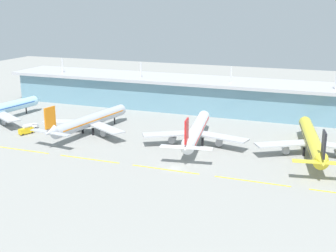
{
  "coord_description": "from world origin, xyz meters",
  "views": [
    {
      "loc": [
        56.95,
        -156.66,
        62.88
      ],
      "look_at": [
        -15.78,
        34.0,
        7.0
      ],
      "focal_mm": 48.19,
      "sensor_mm": 36.0,
      "label": 1
    }
  ],
  "objects_px": {
    "airliner_center": "(196,131)",
    "airliner_near_middle": "(89,121)",
    "baggage_cart": "(35,126)",
    "fuel_truck": "(26,130)",
    "airliner_far_middle": "(312,141)"
  },
  "relations": [
    {
      "from": "airliner_center",
      "to": "fuel_truck",
      "type": "distance_m",
      "value": 84.96
    },
    {
      "from": "airliner_center",
      "to": "baggage_cart",
      "type": "height_order",
      "value": "airliner_center"
    },
    {
      "from": "baggage_cart",
      "to": "airliner_near_middle",
      "type": "bearing_deg",
      "value": 2.28
    },
    {
      "from": "airliner_far_middle",
      "to": "baggage_cart",
      "type": "xyz_separation_m",
      "value": [
        -137.4,
        -6.27,
        -5.19
      ]
    },
    {
      "from": "airliner_center",
      "to": "fuel_truck",
      "type": "relative_size",
      "value": 8.39
    },
    {
      "from": "airliner_near_middle",
      "to": "airliner_center",
      "type": "height_order",
      "value": "same"
    },
    {
      "from": "airliner_near_middle",
      "to": "fuel_truck",
      "type": "relative_size",
      "value": 8.26
    },
    {
      "from": "airliner_near_middle",
      "to": "baggage_cart",
      "type": "bearing_deg",
      "value": -177.72
    },
    {
      "from": "airliner_near_middle",
      "to": "baggage_cart",
      "type": "distance_m",
      "value": 32.45
    },
    {
      "from": "airliner_far_middle",
      "to": "fuel_truck",
      "type": "relative_size",
      "value": 9.03
    },
    {
      "from": "airliner_near_middle",
      "to": "baggage_cart",
      "type": "relative_size",
      "value": 16.95
    },
    {
      "from": "airliner_far_middle",
      "to": "airliner_near_middle",
      "type": "bearing_deg",
      "value": -177.29
    },
    {
      "from": "airliner_near_middle",
      "to": "airliner_far_middle",
      "type": "xyz_separation_m",
      "value": [
        105.4,
        4.99,
        0.01
      ]
    },
    {
      "from": "airliner_center",
      "to": "airliner_near_middle",
      "type": "bearing_deg",
      "value": -178.33
    },
    {
      "from": "airliner_center",
      "to": "fuel_truck",
      "type": "xyz_separation_m",
      "value": [
        -83.77,
        -13.53,
        -4.19
      ]
    }
  ]
}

